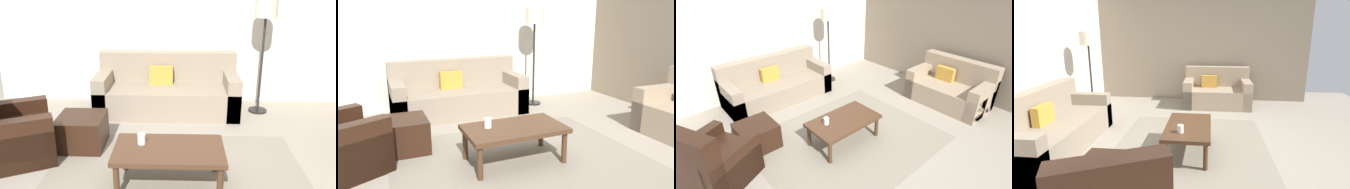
% 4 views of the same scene
% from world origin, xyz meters
% --- Properties ---
extents(ground_plane, '(8.00, 8.00, 0.00)m').
position_xyz_m(ground_plane, '(0.00, 0.00, 0.00)').
color(ground_plane, gray).
extents(rear_partition, '(6.00, 0.12, 2.80)m').
position_xyz_m(rear_partition, '(0.00, 2.60, 1.40)').
color(rear_partition, silver).
rests_on(rear_partition, ground_plane).
extents(stone_feature_panel, '(0.12, 5.20, 2.80)m').
position_xyz_m(stone_feature_panel, '(3.00, 0.00, 1.40)').
color(stone_feature_panel, gray).
rests_on(stone_feature_panel, ground_plane).
extents(area_rug, '(2.80, 2.31, 0.01)m').
position_xyz_m(area_rug, '(0.00, 0.00, 0.00)').
color(area_rug, gray).
rests_on(area_rug, ground_plane).
extents(couch_main, '(2.13, 0.90, 0.88)m').
position_xyz_m(couch_main, '(-0.15, 2.10, 0.30)').
color(couch_main, gray).
rests_on(couch_main, ground_plane).
extents(couch_loveseat, '(0.89, 1.50, 0.88)m').
position_xyz_m(couch_loveseat, '(2.45, -0.43, 0.30)').
color(couch_loveseat, gray).
rests_on(couch_loveseat, ground_plane).
extents(armchair_leather, '(1.07, 1.07, 0.95)m').
position_xyz_m(armchair_leather, '(-1.91, 0.47, 0.31)').
color(armchair_leather, black).
rests_on(armchair_leather, ground_plane).
extents(ottoman, '(0.56, 0.56, 0.40)m').
position_xyz_m(ottoman, '(-1.17, 0.82, 0.20)').
color(ottoman, black).
rests_on(ottoman, ground_plane).
extents(coffee_table, '(1.10, 0.64, 0.41)m').
position_xyz_m(coffee_table, '(-0.06, 0.03, 0.36)').
color(coffee_table, '#472D1C').
rests_on(coffee_table, ground_plane).
extents(cup, '(0.08, 0.08, 0.11)m').
position_xyz_m(cup, '(-0.34, 0.11, 0.46)').
color(cup, white).
rests_on(cup, coffee_table).
extents(lamp_standing, '(0.32, 0.32, 1.71)m').
position_xyz_m(lamp_standing, '(1.26, 2.07, 1.41)').
color(lamp_standing, black).
rests_on(lamp_standing, ground_plane).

